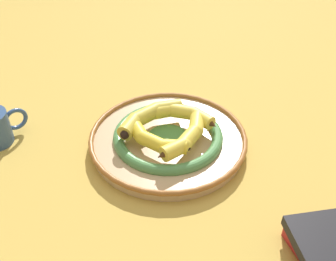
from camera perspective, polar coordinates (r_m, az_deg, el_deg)
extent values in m
plane|color=gold|center=(0.91, -0.26, -0.43)|extent=(2.80, 2.80, 0.00)
cylinder|color=tan|center=(0.87, 0.00, -1.57)|extent=(0.34, 0.34, 0.02)
torus|color=#4C894C|center=(0.86, 0.00, -0.82)|extent=(0.24, 0.24, 0.02)
cylinder|color=#4C894C|center=(0.86, 0.00, -0.98)|extent=(0.09, 0.09, 0.00)
torus|color=#995B28|center=(0.86, 0.00, -0.90)|extent=(0.35, 0.35, 0.01)
cylinder|color=yellow|center=(0.83, -4.44, 0.03)|extent=(0.05, 0.03, 0.03)
cylinder|color=yellow|center=(0.80, -2.37, -1.62)|extent=(0.06, 0.05, 0.03)
cylinder|color=yellow|center=(0.79, 0.92, -2.37)|extent=(0.05, 0.06, 0.03)
sphere|color=yellow|center=(0.82, -3.80, -0.97)|extent=(0.03, 0.03, 0.03)
sphere|color=yellow|center=(0.79, -0.91, -2.29)|extent=(0.03, 0.03, 0.03)
cone|color=#472D19|center=(0.85, -5.05, 0.99)|extent=(0.03, 0.02, 0.02)
sphere|color=black|center=(0.79, 2.75, -2.45)|extent=(0.02, 0.02, 0.02)
cylinder|color=yellow|center=(0.78, 0.86, -2.80)|extent=(0.04, 0.05, 0.03)
cylinder|color=yellow|center=(0.81, 3.22, -1.08)|extent=(0.05, 0.06, 0.03)
cylinder|color=yellow|center=(0.85, 4.18, 0.95)|extent=(0.06, 0.06, 0.03)
sphere|color=yellow|center=(0.79, 2.35, -2.09)|extent=(0.03, 0.03, 0.03)
sphere|color=yellow|center=(0.83, 4.05, -0.12)|extent=(0.03, 0.03, 0.03)
cone|color=#472D19|center=(0.77, -0.67, -3.53)|extent=(0.03, 0.03, 0.02)
sphere|color=black|center=(0.87, 4.29, 1.96)|extent=(0.02, 0.02, 0.02)
cylinder|color=yellow|center=(0.87, 4.95, 1.76)|extent=(0.06, 0.04, 0.03)
cylinder|color=yellow|center=(0.89, 1.97, 2.77)|extent=(0.06, 0.06, 0.03)
cylinder|color=yellow|center=(0.88, -1.36, 2.74)|extent=(0.04, 0.06, 0.03)
sphere|color=yellow|center=(0.88, 3.66, 2.51)|extent=(0.03, 0.03, 0.03)
sphere|color=yellow|center=(0.89, 0.30, 3.02)|extent=(0.03, 0.03, 0.03)
cone|color=#472D19|center=(0.85, 6.28, 0.99)|extent=(0.03, 0.03, 0.02)
sphere|color=black|center=(0.88, -3.04, 2.44)|extent=(0.02, 0.02, 0.02)
cylinder|color=gold|center=(0.89, 0.13, 3.29)|extent=(0.05, 0.06, 0.03)
cylinder|color=gold|center=(0.87, -3.08, 2.32)|extent=(0.05, 0.06, 0.03)
cylinder|color=gold|center=(0.84, -5.41, 0.51)|extent=(0.06, 0.07, 0.03)
sphere|color=gold|center=(0.89, -1.64, 3.03)|extent=(0.03, 0.03, 0.03)
sphere|color=gold|center=(0.86, -4.56, 1.58)|extent=(0.03, 0.03, 0.03)
cone|color=#472D19|center=(0.90, 1.89, 3.56)|extent=(0.03, 0.04, 0.03)
sphere|color=black|center=(0.82, -6.31, -0.61)|extent=(0.02, 0.02, 0.02)
torus|color=#335184|center=(0.95, -21.22, 1.55)|extent=(0.02, 0.06, 0.05)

